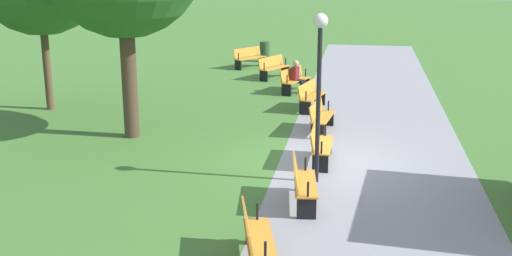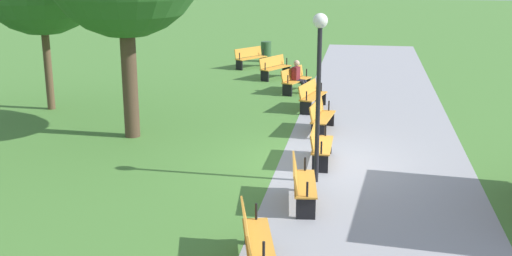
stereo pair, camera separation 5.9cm
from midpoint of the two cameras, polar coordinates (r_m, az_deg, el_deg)
ground_plane at (r=15.42m, az=5.91°, el=-3.14°), size 120.00×120.00×0.00m
path_paving at (r=15.41m, az=10.63°, el=-3.34°), size 42.03×4.61×0.01m
bench_0 at (r=28.24m, az=-0.69°, el=6.44°), size 1.59×1.32×0.89m
bench_1 at (r=25.75m, az=1.53°, el=5.56°), size 1.65×1.18×0.89m
bench_2 at (r=23.18m, az=3.44°, el=4.42°), size 1.68×1.02×0.89m
bench_3 at (r=20.57m, az=4.93°, el=2.97°), size 1.68×0.85×0.89m
bench_4 at (r=17.92m, az=5.80°, el=1.07°), size 1.66×0.67×0.89m
bench_5 at (r=15.29m, az=5.71°, el=-1.46°), size 1.61×0.47×0.89m
bench_6 at (r=12.72m, az=4.09°, el=-4.97°), size 1.66×0.67×0.89m
bench_7 at (r=10.32m, az=-0.20°, el=-9.98°), size 1.68×0.85×0.89m
person_seated at (r=23.05m, az=3.71°, el=4.78°), size 0.47×0.59×1.20m
lamp_post at (r=13.46m, az=5.65°, el=5.66°), size 0.32×0.32×3.73m
trash_bin at (r=29.94m, az=0.75°, el=6.97°), size 0.49×0.49×0.94m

